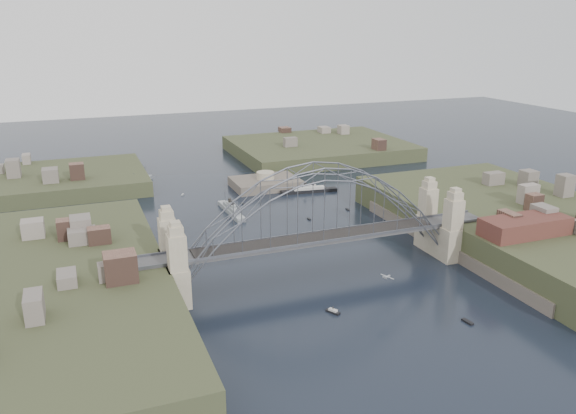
# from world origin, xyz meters

# --- Properties ---
(ground) EXTENTS (500.00, 500.00, 0.00)m
(ground) POSITION_xyz_m (0.00, 0.00, 0.00)
(ground) COLOR black
(ground) RESTS_ON ground
(bridge) EXTENTS (84.00, 13.80, 24.60)m
(bridge) POSITION_xyz_m (0.00, 0.00, 12.32)
(bridge) COLOR #48484A
(bridge) RESTS_ON ground
(shore_west) EXTENTS (50.50, 90.00, 12.00)m
(shore_west) POSITION_xyz_m (-57.32, 0.00, 1.97)
(shore_west) COLOR #383E23
(shore_west) RESTS_ON ground
(shore_east) EXTENTS (50.50, 90.00, 12.00)m
(shore_east) POSITION_xyz_m (57.32, 0.00, 1.97)
(shore_east) COLOR #383E23
(shore_east) RESTS_ON ground
(headland_nw) EXTENTS (60.00, 45.00, 9.00)m
(headland_nw) POSITION_xyz_m (-55.00, 95.00, 0.50)
(headland_nw) COLOR #383E23
(headland_nw) RESTS_ON ground
(headland_ne) EXTENTS (70.00, 55.00, 9.50)m
(headland_ne) POSITION_xyz_m (50.00, 110.00, 0.75)
(headland_ne) COLOR #383E23
(headland_ne) RESTS_ON ground
(fort_island) EXTENTS (22.00, 16.00, 9.40)m
(fort_island) POSITION_xyz_m (12.00, 70.00, -0.34)
(fort_island) COLOR brown
(fort_island) RESTS_ON ground
(wharf_shed) EXTENTS (20.00, 8.00, 4.00)m
(wharf_shed) POSITION_xyz_m (44.00, -14.00, 10.00)
(wharf_shed) COLOR #592D26
(wharf_shed) RESTS_ON shore_east
(finger_pier) EXTENTS (4.00, 22.00, 1.40)m
(finger_pier) POSITION_xyz_m (39.00, -28.00, 0.70)
(finger_pier) COLOR #48484A
(finger_pier) RESTS_ON ground
(naval_cruiser_near) EXTENTS (3.28, 18.81, 5.62)m
(naval_cruiser_near) POSITION_xyz_m (-6.32, 47.53, 0.87)
(naval_cruiser_near) COLOR #989EA0
(naval_cruiser_near) RESTS_ON ground
(naval_cruiser_far) EXTENTS (10.05, 16.01, 5.71)m
(naval_cruiser_far) POSITION_xyz_m (-26.95, 89.17, 0.89)
(naval_cruiser_far) COLOR #989EA0
(naval_cruiser_far) RESTS_ON ground
(ocean_liner) EXTENTS (18.93, 4.63, 4.60)m
(ocean_liner) POSITION_xyz_m (23.35, 59.19, 0.71)
(ocean_liner) COLOR black
(ocean_liner) RESTS_ON ground
(aeroplane) EXTENTS (1.78, 3.06, 0.46)m
(aeroplane) POSITION_xyz_m (5.87, -19.38, 6.39)
(aeroplane) COLOR #B9BDC2
(small_boat_a) EXTENTS (1.85, 2.52, 1.43)m
(small_boat_a) POSITION_xyz_m (-15.35, 16.50, 0.28)
(small_boat_a) COLOR silver
(small_boat_a) RESTS_ON ground
(small_boat_b) EXTENTS (0.58, 1.68, 0.45)m
(small_boat_b) POSITION_xyz_m (12.57, 34.01, 0.15)
(small_boat_b) COLOR silver
(small_boat_b) RESTS_ON ground
(small_boat_c) EXTENTS (2.27, 2.96, 1.43)m
(small_boat_c) POSITION_xyz_m (-4.68, -17.88, 0.28)
(small_boat_c) COLOR silver
(small_boat_c) RESTS_ON ground
(small_boat_d) EXTENTS (0.84, 1.98, 0.45)m
(small_boat_d) POSITION_xyz_m (26.75, 37.90, 0.15)
(small_boat_d) COLOR silver
(small_boat_d) RESTS_ON ground
(small_boat_e) EXTENTS (3.48, 1.19, 1.43)m
(small_boat_e) POSITION_xyz_m (-33.62, 52.11, 0.28)
(small_boat_e) COLOR silver
(small_boat_e) RESTS_ON ground
(small_boat_f) EXTENTS (0.90, 1.66, 0.45)m
(small_boat_f) POSITION_xyz_m (-0.68, 54.82, 0.15)
(small_boat_f) COLOR silver
(small_boat_f) RESTS_ON ground
(small_boat_g) EXTENTS (1.16, 2.55, 0.45)m
(small_boat_g) POSITION_xyz_m (16.95, -30.35, 0.15)
(small_boat_g) COLOR silver
(small_boat_g) RESTS_ON ground
(small_boat_h) EXTENTS (1.23, 1.85, 0.45)m
(small_boat_h) POSITION_xyz_m (-16.01, 71.01, 0.15)
(small_boat_h) COLOR silver
(small_boat_h) RESTS_ON ground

